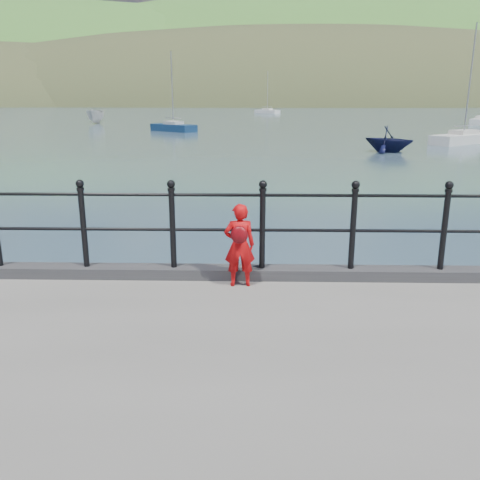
{
  "coord_description": "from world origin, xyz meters",
  "views": [
    {
      "loc": [
        0.46,
        -6.69,
        3.39
      ],
      "look_at": [
        0.3,
        -0.2,
        1.55
      ],
      "focal_mm": 38.0,
      "sensor_mm": 36.0,
      "label": 1
    }
  ],
  "objects_px": {
    "railing": "(217,219)",
    "launch_navy": "(389,139)",
    "launch_white": "(96,116)",
    "sailboat_deep": "(267,112)",
    "sailboat_port": "(173,128)",
    "child": "(240,245)",
    "sailboat_near": "(463,139)"
  },
  "relations": [
    {
      "from": "railing",
      "to": "sailboat_port",
      "type": "bearing_deg",
      "value": 99.41
    },
    {
      "from": "railing",
      "to": "sailboat_port",
      "type": "distance_m",
      "value": 45.43
    },
    {
      "from": "sailboat_port",
      "to": "sailboat_near",
      "type": "bearing_deg",
      "value": 12.2
    },
    {
      "from": "launch_navy",
      "to": "sailboat_port",
      "type": "relative_size",
      "value": 0.4
    },
    {
      "from": "child",
      "to": "sailboat_near",
      "type": "height_order",
      "value": "sailboat_near"
    },
    {
      "from": "launch_white",
      "to": "railing",
      "type": "bearing_deg",
      "value": -75.49
    },
    {
      "from": "sailboat_port",
      "to": "launch_white",
      "type": "bearing_deg",
      "value": 171.38
    },
    {
      "from": "launch_white",
      "to": "sailboat_near",
      "type": "relative_size",
      "value": 0.55
    },
    {
      "from": "child",
      "to": "sailboat_port",
      "type": "relative_size",
      "value": 0.14
    },
    {
      "from": "child",
      "to": "railing",
      "type": "bearing_deg",
      "value": -49.87
    },
    {
      "from": "launch_white",
      "to": "launch_navy",
      "type": "distance_m",
      "value": 43.61
    },
    {
      "from": "sailboat_near",
      "to": "sailboat_port",
      "type": "relative_size",
      "value": 1.1
    },
    {
      "from": "railing",
      "to": "launch_white",
      "type": "distance_m",
      "value": 62.03
    },
    {
      "from": "railing",
      "to": "launch_navy",
      "type": "distance_m",
      "value": 27.26
    },
    {
      "from": "launch_navy",
      "to": "railing",
      "type": "bearing_deg",
      "value": -161.52
    },
    {
      "from": "child",
      "to": "sailboat_port",
      "type": "xyz_separation_m",
      "value": [
        -7.73,
        45.09,
        -1.22
      ]
    },
    {
      "from": "railing",
      "to": "launch_navy",
      "type": "relative_size",
      "value": 5.9
    },
    {
      "from": "sailboat_deep",
      "to": "railing",
      "type": "bearing_deg",
      "value": -48.69
    },
    {
      "from": "child",
      "to": "sailboat_port",
      "type": "bearing_deg",
      "value": -86.15
    },
    {
      "from": "child",
      "to": "sailboat_deep",
      "type": "height_order",
      "value": "sailboat_deep"
    },
    {
      "from": "railing",
      "to": "launch_navy",
      "type": "bearing_deg",
      "value": 70.89
    },
    {
      "from": "sailboat_deep",
      "to": "sailboat_near",
      "type": "distance_m",
      "value": 68.3
    },
    {
      "from": "launch_white",
      "to": "sailboat_deep",
      "type": "relative_size",
      "value": 0.56
    },
    {
      "from": "launch_navy",
      "to": "sailboat_port",
      "type": "distance_m",
      "value": 25.1
    },
    {
      "from": "launch_white",
      "to": "sailboat_near",
      "type": "height_order",
      "value": "sailboat_near"
    },
    {
      "from": "launch_navy",
      "to": "sailboat_near",
      "type": "xyz_separation_m",
      "value": [
        7.07,
        6.14,
        -0.47
      ]
    },
    {
      "from": "launch_white",
      "to": "sailboat_deep",
      "type": "height_order",
      "value": "sailboat_deep"
    },
    {
      "from": "railing",
      "to": "sailboat_deep",
      "type": "bearing_deg",
      "value": 88.07
    },
    {
      "from": "child",
      "to": "launch_white",
      "type": "height_order",
      "value": "child"
    },
    {
      "from": "sailboat_deep",
      "to": "sailboat_port",
      "type": "xyz_separation_m",
      "value": [
        -10.76,
        -54.2,
        -0.0
      ]
    },
    {
      "from": "launch_white",
      "to": "sailboat_deep",
      "type": "bearing_deg",
      "value": 56.72
    },
    {
      "from": "sailboat_near",
      "to": "sailboat_deep",
      "type": "bearing_deg",
      "value": 63.15
    }
  ]
}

